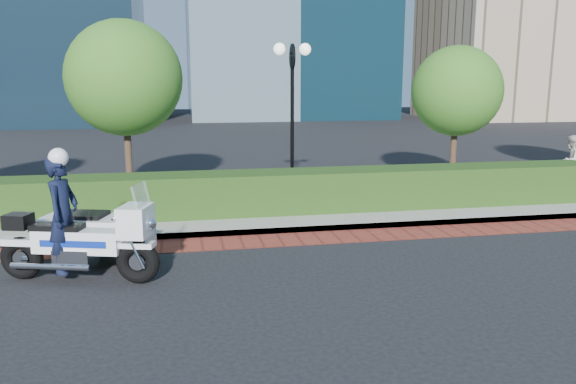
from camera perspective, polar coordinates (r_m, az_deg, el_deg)
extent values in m
plane|color=black|center=(10.70, 0.65, -7.11)|extent=(120.00, 120.00, 0.00)
cube|color=maroon|center=(12.10, -0.78, -4.89)|extent=(60.00, 1.00, 0.01)
cube|color=gray|center=(16.41, -3.56, -0.37)|extent=(60.00, 8.00, 0.15)
cube|color=black|center=(13.97, -2.31, 0.00)|extent=(18.00, 1.20, 1.00)
cylinder|color=black|center=(15.75, 0.42, 0.00)|extent=(0.30, 0.30, 0.30)
cylinder|color=black|center=(15.50, 0.43, 6.72)|extent=(0.10, 0.10, 3.70)
cylinder|color=black|center=(15.46, 0.44, 13.57)|extent=(0.04, 0.70, 0.70)
sphere|color=white|center=(15.41, -0.88, 14.33)|extent=(0.32, 0.32, 0.32)
sphere|color=white|center=(15.55, 1.74, 14.30)|extent=(0.32, 0.32, 0.32)
cylinder|color=#332319|center=(16.65, -15.89, 3.44)|extent=(0.20, 0.20, 2.17)
sphere|color=#325D17|center=(16.51, -16.31, 11.04)|extent=(3.20, 3.20, 3.20)
cylinder|color=#332319|center=(18.67, 16.43, 3.83)|extent=(0.20, 0.20, 1.92)
sphere|color=#325D17|center=(18.54, 16.76, 9.80)|extent=(2.80, 2.80, 2.80)
torus|color=black|center=(10.72, -25.42, -6.07)|extent=(0.79, 0.44, 0.76)
torus|color=black|center=(9.83, -14.99, -6.86)|extent=(0.79, 0.44, 0.76)
cube|color=silver|center=(10.15, -20.56, -4.68)|extent=(1.53, 0.78, 0.39)
cube|color=silver|center=(10.25, -20.75, -6.15)|extent=(0.73, 0.62, 0.32)
cube|color=silver|center=(9.64, -15.21, -2.84)|extent=(0.62, 0.73, 0.52)
cube|color=silver|center=(9.52, -14.69, -0.52)|extent=(0.30, 0.59, 0.46)
cube|color=black|center=(10.24, -22.38, -3.34)|extent=(0.92, 0.58, 0.11)
cube|color=black|center=(10.56, -25.71, -2.68)|extent=(0.49, 0.47, 0.25)
cube|color=silver|center=(11.12, -19.39, -3.97)|extent=(1.93, 1.28, 0.63)
cube|color=black|center=(11.09, -20.04, -2.23)|extent=(0.93, 0.78, 0.09)
torus|color=black|center=(11.72, -18.68, -4.61)|extent=(0.60, 0.34, 0.57)
imported|color=black|center=(10.14, -21.90, -2.17)|extent=(0.66, 0.83, 1.98)
sphere|color=white|center=(9.98, -22.30, 3.24)|extent=(0.32, 0.32, 0.32)
imported|color=beige|center=(19.30, 26.76, 2.82)|extent=(0.97, 0.89, 1.59)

